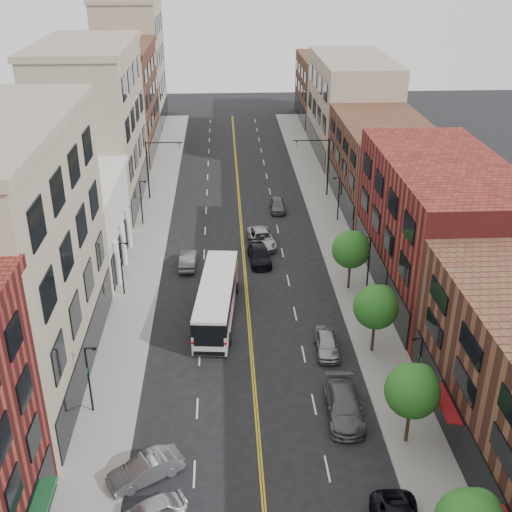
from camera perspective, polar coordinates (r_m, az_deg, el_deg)
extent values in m
plane|color=black|center=(39.15, 0.65, -20.64)|extent=(220.00, 220.00, 0.00)
cube|color=gray|center=(68.50, -9.61, 1.17)|extent=(4.00, 110.00, 0.15)
cube|color=gray|center=(69.03, 7.11, 1.55)|extent=(4.00, 110.00, 0.15)
cube|color=gray|center=(46.83, -21.62, -0.50)|extent=(10.00, 22.00, 18.00)
cube|color=silver|center=(64.57, -16.40, 2.67)|extent=(10.00, 14.00, 8.00)
cube|color=gray|center=(78.75, -14.31, 10.95)|extent=(10.00, 20.00, 18.00)
cube|color=brown|center=(98.26, -12.17, 13.17)|extent=(10.00, 20.00, 15.00)
cube|color=gray|center=(115.29, -11.01, 16.40)|extent=(10.00, 16.00, 20.00)
cube|color=maroon|center=(58.65, 15.97, 2.46)|extent=(10.00, 22.00, 12.00)
cube|color=brown|center=(77.84, 11.22, 8.01)|extent=(10.00, 20.00, 10.00)
cube|color=gray|center=(97.08, 8.44, 13.01)|extent=(10.00, 22.00, 14.00)
cube|color=brown|center=(116.63, 6.53, 14.55)|extent=(10.00, 18.00, 11.00)
sphere|color=#215E1A|center=(34.02, 19.24, -20.55)|extent=(2.04, 2.04, 2.04)
cylinder|color=black|center=(42.50, 13.33, -14.40)|extent=(0.22, 0.22, 2.50)
sphere|color=#215E1A|center=(40.86, 13.71, -11.57)|extent=(3.40, 3.40, 3.40)
sphere|color=#215E1A|center=(41.00, 14.32, -10.61)|extent=(2.04, 2.04, 2.04)
cylinder|color=black|center=(50.22, 10.36, -7.07)|extent=(0.22, 0.22, 2.50)
sphere|color=#215E1A|center=(48.84, 10.60, -4.47)|extent=(3.40, 3.40, 3.40)
sphere|color=#215E1A|center=(49.04, 11.12, -3.70)|extent=(2.04, 2.04, 2.04)
cylinder|color=black|center=(58.63, 8.27, -1.75)|extent=(0.22, 0.22, 2.50)
sphere|color=#215E1A|center=(57.45, 8.44, 0.58)|extent=(3.40, 3.40, 3.40)
sphere|color=#215E1A|center=(57.69, 8.88, 1.22)|extent=(2.04, 2.04, 2.04)
cylinder|color=black|center=(44.30, -14.63, -10.62)|extent=(0.14, 0.14, 5.00)
cylinder|color=black|center=(42.81, -14.54, -7.94)|extent=(0.70, 0.10, 0.10)
cube|color=black|center=(42.79, -14.20, -8.00)|extent=(0.28, 0.14, 0.14)
cube|color=#19592D|center=(43.78, -14.76, -9.68)|extent=(0.04, 0.55, 0.35)
cylinder|color=black|center=(57.71, -11.84, -1.13)|extent=(0.14, 0.14, 5.00)
cylinder|color=black|center=(56.58, -11.72, 1.13)|extent=(0.70, 0.10, 0.10)
cube|color=black|center=(56.57, -11.47, 1.09)|extent=(0.28, 0.14, 0.14)
cube|color=#19592D|center=(57.32, -11.92, -0.33)|extent=(0.04, 0.55, 0.35)
cylinder|color=black|center=(72.19, -10.16, 4.67)|extent=(0.14, 0.14, 5.00)
cylinder|color=black|center=(71.29, -10.04, 6.55)|extent=(0.70, 0.10, 0.10)
cube|color=black|center=(71.28, -9.83, 6.52)|extent=(0.28, 0.14, 0.14)
cube|color=#19592D|center=(71.88, -10.22, 5.34)|extent=(0.04, 0.55, 0.35)
cylinder|color=black|center=(45.20, 14.26, -9.75)|extent=(0.14, 0.14, 5.00)
cylinder|color=black|center=(43.72, 14.18, -7.12)|extent=(0.70, 0.10, 0.10)
cube|color=black|center=(43.67, 13.85, -7.19)|extent=(0.28, 0.14, 0.14)
cube|color=#19592D|center=(44.69, 14.39, -8.81)|extent=(0.04, 0.55, 0.35)
cylinder|color=black|center=(58.41, 9.98, -0.62)|extent=(0.14, 0.14, 5.00)
cylinder|color=black|center=(57.27, 9.83, 1.61)|extent=(0.70, 0.10, 0.10)
cube|color=black|center=(57.24, 9.58, 1.56)|extent=(0.28, 0.14, 0.14)
cube|color=#19592D|center=(58.02, 10.05, 0.18)|extent=(0.04, 0.55, 0.35)
cylinder|color=black|center=(72.75, 7.35, 5.04)|extent=(0.14, 0.14, 5.00)
cylinder|color=black|center=(71.84, 7.19, 6.90)|extent=(0.70, 0.10, 0.10)
cube|color=black|center=(71.81, 6.99, 6.86)|extent=(0.28, 0.14, 0.14)
cube|color=#19592D|center=(72.44, 7.40, 5.71)|extent=(0.04, 0.55, 0.35)
cylinder|color=black|center=(79.30, -9.60, 7.52)|extent=(0.18, 0.18, 7.20)
cylinder|color=black|center=(78.08, -8.16, 9.95)|extent=(4.40, 0.12, 0.12)
imported|color=black|center=(78.05, -6.81, 9.72)|extent=(0.15, 0.18, 0.90)
cylinder|color=black|center=(79.81, 6.43, 7.85)|extent=(0.18, 0.18, 7.20)
cylinder|color=black|center=(78.49, 4.94, 10.20)|extent=(4.40, 0.12, 0.12)
imported|color=black|center=(78.38, 3.61, 9.92)|extent=(0.15, 0.18, 0.90)
cube|color=silver|center=(53.87, -3.51, -3.81)|extent=(3.83, 12.57, 2.99)
cube|color=black|center=(53.51, -3.53, -3.14)|extent=(3.88, 12.62, 1.08)
cube|color=#AF150C|center=(54.02, -3.50, -4.10)|extent=(3.88, 12.62, 0.23)
cube|color=black|center=(48.48, -4.23, -7.20)|extent=(2.26, 0.27, 1.65)
cylinder|color=black|center=(51.16, -5.45, -7.25)|extent=(0.38, 1.01, 0.99)
cylinder|color=black|center=(50.89, -2.39, -7.34)|extent=(0.38, 1.01, 0.99)
cylinder|color=black|center=(58.17, -4.43, -2.79)|extent=(0.38, 1.01, 0.99)
cylinder|color=black|center=(57.93, -1.75, -2.85)|extent=(0.38, 1.01, 0.99)
imported|color=#929499|center=(40.15, -9.79, -18.16)|extent=(4.64, 3.60, 1.47)
imported|color=#4E4E53|center=(44.15, 7.82, -13.05)|extent=(2.53, 5.75, 1.64)
imported|color=#919398|center=(50.13, 6.31, -7.74)|extent=(1.88, 4.36, 1.47)
imported|color=#4F4F54|center=(62.75, -6.07, -0.37)|extent=(1.62, 4.37, 1.43)
imported|color=black|center=(63.37, 0.29, 0.09)|extent=(2.42, 5.18, 1.46)
imported|color=#A5A7AC|center=(66.92, 0.50, 1.59)|extent=(3.21, 5.80, 1.54)
imported|color=#54545A|center=(75.79, 1.93, 4.56)|extent=(1.78, 4.26, 1.44)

